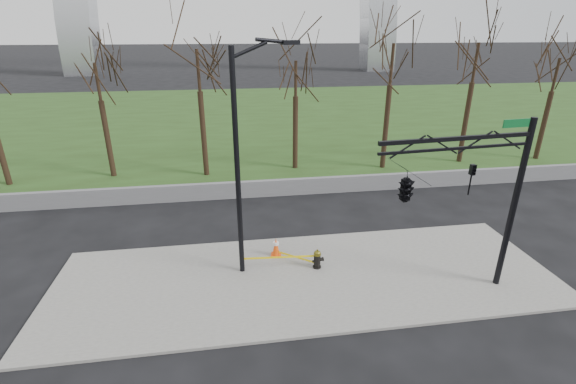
{
  "coord_description": "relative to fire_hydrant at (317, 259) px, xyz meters",
  "views": [
    {
      "loc": [
        -2.5,
        -12.04,
        8.45
      ],
      "look_at": [
        -0.39,
        2.0,
        2.64
      ],
      "focal_mm": 24.93,
      "sensor_mm": 36.0,
      "label": 1
    }
  ],
  "objects": [
    {
      "name": "guardrail",
      "position": [
        -0.51,
        7.46,
        -0.0
      ],
      "size": [
        60.0,
        0.3,
        0.9
      ],
      "primitive_type": "cube",
      "color": "#59595B",
      "rests_on": "ground"
    },
    {
      "name": "caution_tape",
      "position": [
        -1.14,
        0.27,
        0.02
      ],
      "size": [
        2.8,
        1.1,
        0.4
      ],
      "color": "yellow",
      "rests_on": "ground"
    },
    {
      "name": "fire_hydrant",
      "position": [
        0.0,
        0.0,
        0.0
      ],
      "size": [
        0.48,
        0.31,
        0.77
      ],
      "rotation": [
        0.0,
        0.0,
        0.15
      ],
      "color": "black",
      "rests_on": "sidewalk"
    },
    {
      "name": "sidewalk",
      "position": [
        -0.51,
        -0.54,
        -0.4
      ],
      "size": [
        18.0,
        6.0,
        0.1
      ],
      "primitive_type": "cube",
      "color": "slate",
      "rests_on": "ground"
    },
    {
      "name": "traffic_signal_mast",
      "position": [
        2.84,
        -2.18,
        3.69
      ],
      "size": [
        5.09,
        2.52,
        6.0
      ],
      "rotation": [
        0.0,
        0.0,
        0.08
      ],
      "color": "black",
      "rests_on": "ground"
    },
    {
      "name": "tree_row",
      "position": [
        -1.7,
        11.46,
        3.71
      ],
      "size": [
        43.61,
        4.0,
        8.34
      ],
      "color": "black",
      "rests_on": "ground"
    },
    {
      "name": "ground",
      "position": [
        -0.51,
        -0.54,
        -0.45
      ],
      "size": [
        500.0,
        500.0,
        0.0
      ],
      "primitive_type": "plane",
      "color": "black",
      "rests_on": "ground"
    },
    {
      "name": "grass_strip",
      "position": [
        -0.51,
        29.46,
        -0.42
      ],
      "size": [
        120.0,
        40.0,
        0.06
      ],
      "primitive_type": "cube",
      "color": "#253D16",
      "rests_on": "ground"
    },
    {
      "name": "traffic_cone",
      "position": [
        -1.43,
        1.09,
        0.03
      ],
      "size": [
        0.46,
        0.46,
        0.77
      ],
      "rotation": [
        0.0,
        0.0,
        -0.2
      ],
      "color": "#F64C0C",
      "rests_on": "sidewalk"
    },
    {
      "name": "street_light",
      "position": [
        -2.59,
        0.28,
        4.24
      ],
      "size": [
        2.31,
        0.93,
        8.21
      ],
      "rotation": [
        0.0,
        0.0,
        0.32
      ],
      "color": "black",
      "rests_on": "ground"
    }
  ]
}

